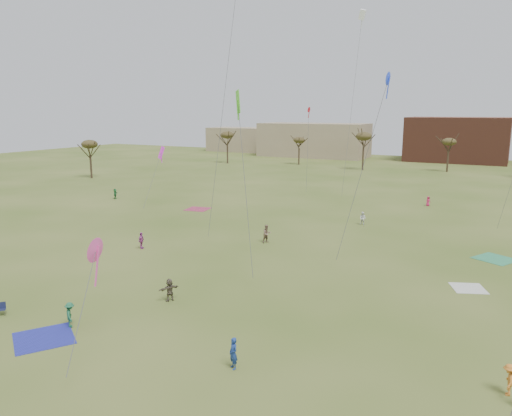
% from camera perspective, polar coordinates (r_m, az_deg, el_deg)
% --- Properties ---
extents(ground, '(260.00, 260.00, 0.00)m').
position_cam_1_polar(ground, '(34.88, -9.53, -12.38)').
color(ground, '#3C561A').
rests_on(ground, ground).
extents(flyer_near_center, '(1.23, 1.16, 1.67)m').
position_cam_1_polar(flyer_near_center, '(34.81, -20.85, -11.55)').
color(flyer_near_center, '#20623F').
rests_on(flyer_near_center, ground).
extents(flyer_near_right, '(0.78, 0.72, 1.78)m').
position_cam_1_polar(flyer_near_right, '(27.90, -2.66, -16.56)').
color(flyer_near_right, navy).
rests_on(flyer_near_right, ground).
extents(spectator_fore_b, '(1.12, 1.19, 1.96)m').
position_cam_1_polar(spectator_fore_b, '(52.25, 1.27, -3.02)').
color(spectator_fore_b, '#7F6150').
rests_on(spectator_fore_b, ground).
extents(spectator_fore_c, '(1.15, 1.65, 1.71)m').
position_cam_1_polar(spectator_fore_c, '(37.30, -10.04, -9.37)').
color(spectator_fore_c, brown).
rests_on(spectator_fore_c, ground).
extents(flyer_mid_b, '(0.65, 1.08, 1.63)m').
position_cam_1_polar(flyer_mid_b, '(28.59, 27.37, -17.35)').
color(flyer_mid_b, orange).
rests_on(flyer_mid_b, ground).
extents(spectator_mid_d, '(0.62, 1.06, 1.70)m').
position_cam_1_polar(spectator_mid_d, '(51.42, -13.22, -3.71)').
color(spectator_mid_d, '#AF499D').
rests_on(spectator_mid_d, ground).
extents(spectator_mid_e, '(0.86, 0.71, 1.64)m').
position_cam_1_polar(spectator_mid_e, '(61.70, 12.35, -1.19)').
color(spectator_mid_e, white).
rests_on(spectator_mid_e, ground).
extents(flyer_far_a, '(1.15, 1.53, 1.61)m').
position_cam_1_polar(flyer_far_a, '(81.21, -16.09, 1.60)').
color(flyer_far_a, '#27763D').
rests_on(flyer_far_a, ground).
extents(flyer_far_b, '(0.81, 0.81, 1.42)m').
position_cam_1_polar(flyer_far_b, '(76.57, 19.42, 0.75)').
color(flyer_far_b, '#C92256').
rests_on(flyer_far_b, ground).
extents(blanket_blue, '(4.72, 4.72, 0.03)m').
position_cam_1_polar(blanket_blue, '(34.13, -23.49, -13.76)').
color(blanket_blue, '#242A9E').
rests_on(blanket_blue, ground).
extents(blanket_cream, '(3.21, 3.21, 0.03)m').
position_cam_1_polar(blanket_cream, '(42.92, 23.50, -8.58)').
color(blanket_cream, silver).
rests_on(blanket_cream, ground).
extents(blanket_plum, '(3.65, 3.65, 0.03)m').
position_cam_1_polar(blanket_plum, '(70.48, -6.80, -0.13)').
color(blanket_plum, '#A83354').
rests_on(blanket_plum, ground).
extents(blanket_olive, '(4.38, 4.38, 0.03)m').
position_cam_1_polar(blanket_olive, '(52.10, 26.08, -5.36)').
color(blanket_olive, '#359363').
rests_on(blanket_olive, ground).
extents(camp_chair_left, '(0.74, 0.74, 0.87)m').
position_cam_1_polar(camp_chair_left, '(38.78, -27.49, -10.65)').
color(camp_chair_left, '#151A39').
rests_on(camp_chair_left, ground).
extents(kites_aloft, '(48.43, 61.42, 27.83)m').
position_cam_1_polar(kites_aloft, '(57.21, 5.82, 18.59)').
color(kites_aloft, teal).
rests_on(kites_aloft, ground).
extents(tree_line, '(117.44, 49.32, 8.91)m').
position_cam_1_polar(tree_line, '(106.89, 15.90, 7.25)').
color(tree_line, '#3A2B1E').
rests_on(tree_line, ground).
extents(building_tan, '(32.00, 14.00, 10.00)m').
position_cam_1_polar(building_tan, '(150.71, 6.74, 7.88)').
color(building_tan, '#937F60').
rests_on(building_tan, ground).
extents(building_brick, '(26.00, 16.00, 12.00)m').
position_cam_1_polar(building_brick, '(146.08, 22.39, 7.40)').
color(building_brick, brown).
rests_on(building_brick, ground).
extents(building_tan_west, '(20.00, 12.00, 8.00)m').
position_cam_1_polar(building_tan_west, '(170.08, -1.93, 8.00)').
color(building_tan_west, '#937F60').
rests_on(building_tan_west, ground).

